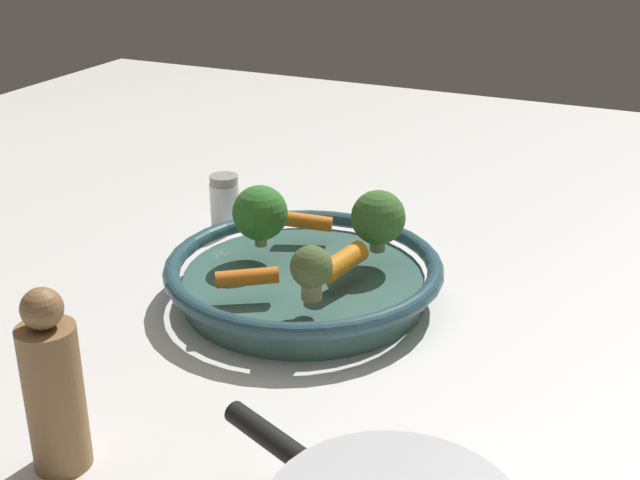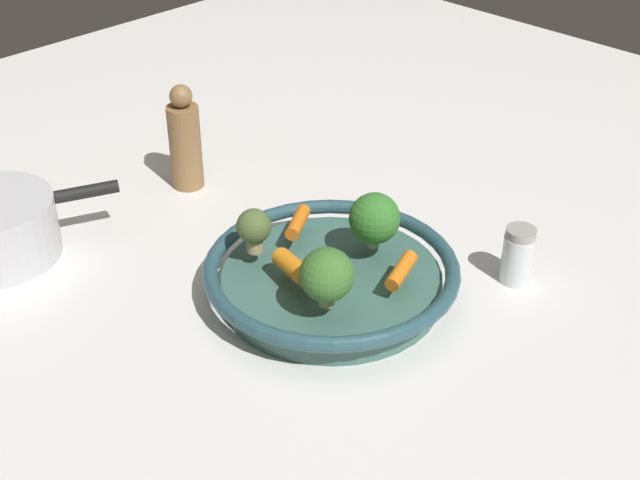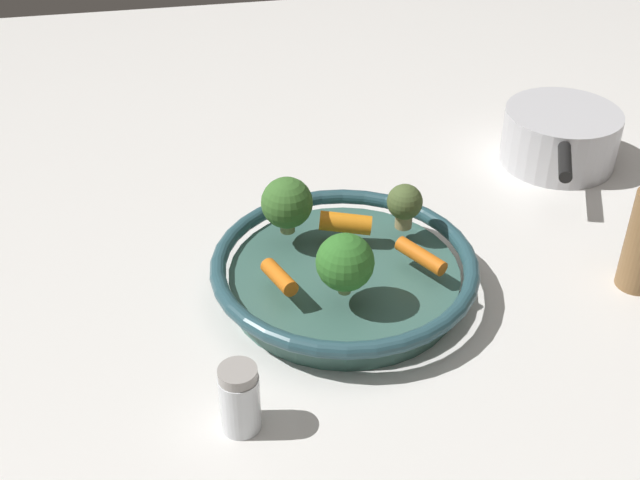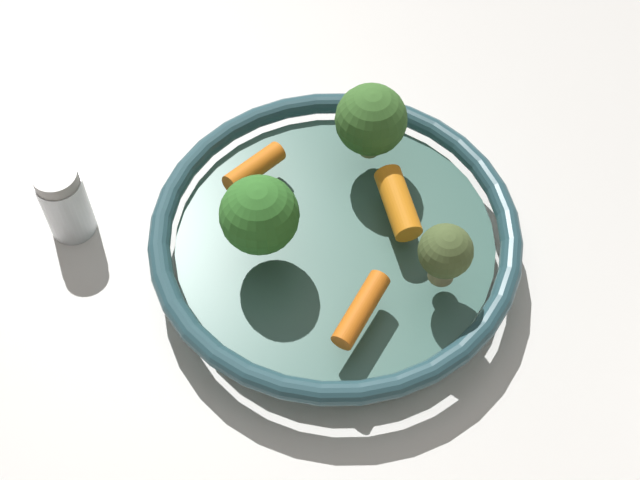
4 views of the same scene
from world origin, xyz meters
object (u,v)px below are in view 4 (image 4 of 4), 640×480
(broccoli_floret_mid, at_px, (371,120))
(salt_shaker, at_px, (65,202))
(baby_carrot_center, at_px, (398,203))
(baby_carrot_near_rim, at_px, (361,309))
(baby_carrot_right, at_px, (254,168))
(serving_bowl, at_px, (335,242))
(broccoli_floret_small, at_px, (445,253))
(broccoli_floret_edge, at_px, (259,215))

(broccoli_floret_mid, distance_m, salt_shaker, 0.25)
(baby_carrot_center, xyz_separation_m, broccoli_floret_mid, (0.06, -0.01, 0.03))
(baby_carrot_near_rim, bearing_deg, baby_carrot_right, 3.11)
(baby_carrot_center, relative_size, broccoli_floret_mid, 0.87)
(baby_carrot_center, xyz_separation_m, salt_shaker, (0.14, 0.22, -0.02))
(serving_bowl, distance_m, broccoli_floret_mid, 0.10)
(baby_carrot_near_rim, distance_m, broccoli_floret_small, 0.07)
(salt_shaker, bearing_deg, broccoli_floret_mid, -108.95)
(serving_bowl, height_order, salt_shaker, salt_shaker)
(baby_carrot_near_rim, bearing_deg, baby_carrot_center, -47.36)
(baby_carrot_near_rim, bearing_deg, broccoli_floret_edge, 20.62)
(baby_carrot_near_rim, height_order, broccoli_floret_mid, broccoli_floret_mid)
(baby_carrot_near_rim, bearing_deg, broccoli_floret_small, -89.99)
(baby_carrot_right, relative_size, baby_carrot_near_rim, 0.90)
(salt_shaker, bearing_deg, broccoli_floret_edge, -135.89)
(baby_carrot_center, bearing_deg, baby_carrot_right, 42.81)
(serving_bowl, xyz_separation_m, baby_carrot_right, (0.07, 0.03, 0.03))
(broccoli_floret_mid, bearing_deg, baby_carrot_near_rim, 146.98)
(baby_carrot_near_rim, distance_m, broccoli_floret_edge, 0.10)
(baby_carrot_center, xyz_separation_m, broccoli_floret_edge, (0.02, 0.10, 0.03))
(baby_carrot_near_rim, bearing_deg, broccoli_floret_mid, -33.02)
(baby_carrot_right, xyz_separation_m, baby_carrot_center, (-0.09, -0.08, 0.00))
(baby_carrot_right, distance_m, baby_carrot_center, 0.12)
(baby_carrot_center, distance_m, broccoli_floret_mid, 0.07)
(salt_shaker, bearing_deg, baby_carrot_near_rim, -144.40)
(serving_bowl, height_order, broccoli_floret_small, broccoli_floret_small)
(broccoli_floret_small, xyz_separation_m, salt_shaker, (0.21, 0.22, -0.04))
(baby_carrot_right, xyz_separation_m, broccoli_floret_small, (-0.15, -0.08, 0.02))
(baby_carrot_center, distance_m, broccoli_floret_small, 0.07)
(broccoli_floret_edge, height_order, broccoli_floret_mid, same)
(serving_bowl, relative_size, broccoli_floret_mid, 4.39)
(baby_carrot_center, relative_size, salt_shaker, 0.82)
(serving_bowl, xyz_separation_m, broccoli_floret_small, (-0.08, -0.04, 0.05))
(broccoli_floret_edge, height_order, broccoli_floret_small, broccoli_floret_edge)
(baby_carrot_right, xyz_separation_m, baby_carrot_near_rim, (-0.15, -0.01, -0.00))
(serving_bowl, distance_m, baby_carrot_right, 0.09)
(serving_bowl, bearing_deg, broccoli_floret_edge, 77.67)
(serving_bowl, relative_size, baby_carrot_right, 5.31)
(baby_carrot_near_rim, xyz_separation_m, salt_shaker, (0.21, 0.15, -0.02))
(baby_carrot_right, height_order, broccoli_floret_edge, broccoli_floret_edge)
(baby_carrot_right, bearing_deg, salt_shaker, 68.02)
(broccoli_floret_edge, xyz_separation_m, salt_shaker, (0.12, 0.12, -0.05))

